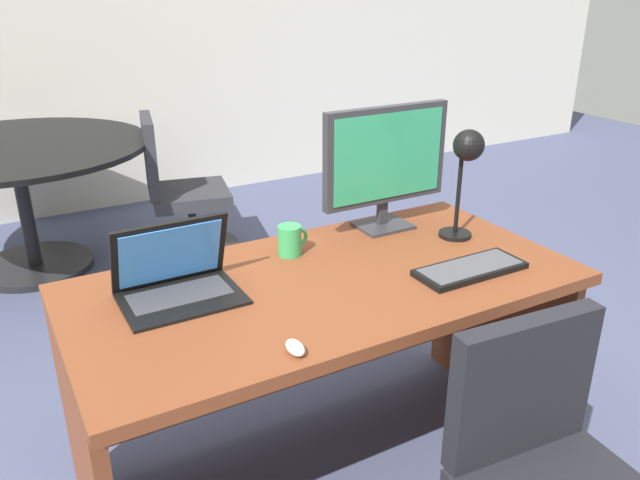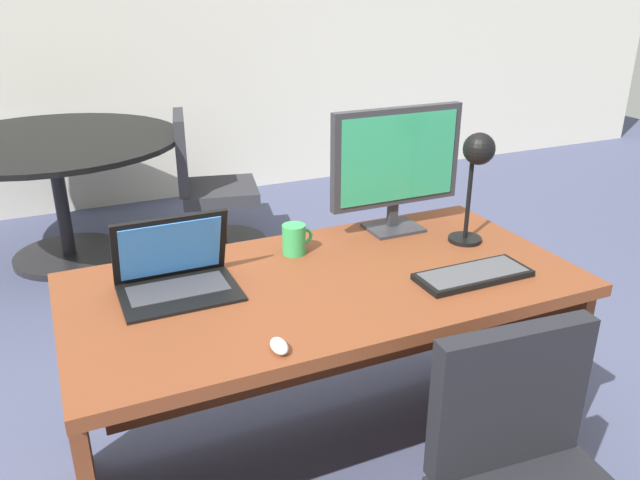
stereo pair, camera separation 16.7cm
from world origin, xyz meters
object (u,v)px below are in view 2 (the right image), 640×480
desk (319,328)px  meeting_table (56,169)px  keyboard (473,275)px  mouse (279,346)px  meeting_chair_near (210,197)px  monitor (397,161)px  laptop (174,267)px  coffee_mug (295,239)px  desk_lamp (477,164)px

desk → meeting_table: bearing=107.5°
keyboard → meeting_table: bearing=114.8°
mouse → meeting_chair_near: size_ratio=0.09×
desk → keyboard: 0.54m
monitor → meeting_chair_near: bearing=98.0°
mouse → meeting_table: mouse is taller
laptop → meeting_table: (-0.26, 2.15, -0.23)m
monitor → coffee_mug: monitor is taller
meeting_table → meeting_chair_near: meeting_chair_near is taller
desk → meeting_chair_near: (0.16, 2.05, -0.19)m
keyboard → mouse: 0.73m
desk_lamp → meeting_table: 2.62m
monitor → meeting_chair_near: size_ratio=0.59×
monitor → mouse: monitor is taller
desk_lamp → coffee_mug: desk_lamp is taller
desk → coffee_mug: coffee_mug is taller
coffee_mug → meeting_chair_near: meeting_chair_near is taller
laptop → keyboard: laptop is taller
desk_lamp → meeting_table: bearing=120.3°
monitor → keyboard: bearing=-87.5°
desk → coffee_mug: bearing=94.0°
mouse → meeting_chair_near: (0.44, 2.43, -0.42)m
laptop → mouse: 0.50m
monitor → mouse: (-0.70, -0.62, -0.25)m
desk → mouse: 0.52m
laptop → meeting_chair_near: size_ratio=0.40×
coffee_mug → desk: bearing=-86.0°
laptop → meeting_table: size_ratio=0.24×
desk_lamp → coffee_mug: bearing=163.9°
mouse → desk_lamp: bearing=23.8°
laptop → coffee_mug: laptop is taller
desk → meeting_table: size_ratio=1.09×
meeting_table → monitor: bearing=-60.7°
desk → meeting_chair_near: 2.07m
desk → desk_lamp: (0.59, 0.01, 0.50)m
coffee_mug → keyboard: bearing=-42.7°
coffee_mug → meeting_table: 2.18m
meeting_chair_near → keyboard: bearing=-83.1°
keyboard → mouse: size_ratio=4.99×
desk_lamp → keyboard: bearing=-123.8°
keyboard → mouse: mouse is taller
meeting_table → desk: bearing=-72.5°
laptop → desk: bearing=-11.1°
meeting_table → desk_lamp: bearing=-59.7°
desk → coffee_mug: size_ratio=14.56×
meeting_table → laptop: bearing=-83.1°
monitor → meeting_table: bearing=119.3°
monitor → laptop: 0.90m
keyboard → laptop: bearing=160.1°
desk → laptop: (-0.45, 0.09, 0.28)m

